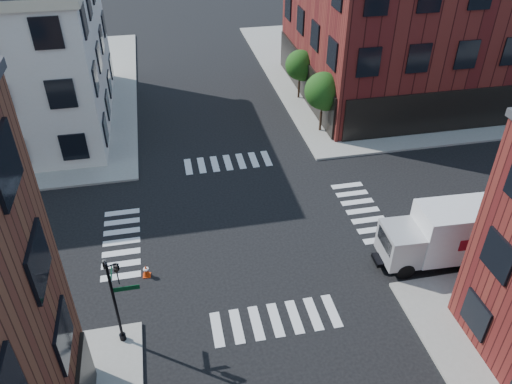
% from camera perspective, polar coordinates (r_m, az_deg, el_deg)
% --- Properties ---
extents(ground, '(120.00, 120.00, 0.00)m').
position_cam_1_polar(ground, '(28.50, -1.03, -3.88)').
color(ground, black).
rests_on(ground, ground).
extents(sidewalk_ne, '(30.00, 30.00, 0.15)m').
position_cam_1_polar(sidewalk_ne, '(52.67, 18.01, 13.61)').
color(sidewalk_ne, gray).
rests_on(sidewalk_ne, ground).
extents(building_ne, '(25.00, 16.00, 12.00)m').
position_cam_1_polar(building_ne, '(46.58, 21.64, 17.96)').
color(building_ne, '#4A1212').
rests_on(building_ne, ground).
extents(tree_near, '(2.69, 2.69, 4.49)m').
position_cam_1_polar(tree_near, '(36.89, 7.76, 11.18)').
color(tree_near, black).
rests_on(tree_near, ground).
extents(tree_far, '(2.43, 2.43, 4.07)m').
position_cam_1_polar(tree_far, '(42.27, 5.14, 14.09)').
color(tree_far, black).
rests_on(tree_far, ground).
extents(signal_pole, '(1.29, 1.24, 4.60)m').
position_cam_1_polar(signal_pole, '(21.53, -15.80, -11.06)').
color(signal_pole, black).
rests_on(signal_pole, ground).
extents(box_truck, '(7.37, 2.51, 3.29)m').
position_cam_1_polar(box_truck, '(27.23, 21.72, -4.40)').
color(box_truck, silver).
rests_on(box_truck, ground).
extents(traffic_cone, '(0.41, 0.41, 0.70)m').
position_cam_1_polar(traffic_cone, '(25.87, -12.44, -8.78)').
color(traffic_cone, red).
rests_on(traffic_cone, ground).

